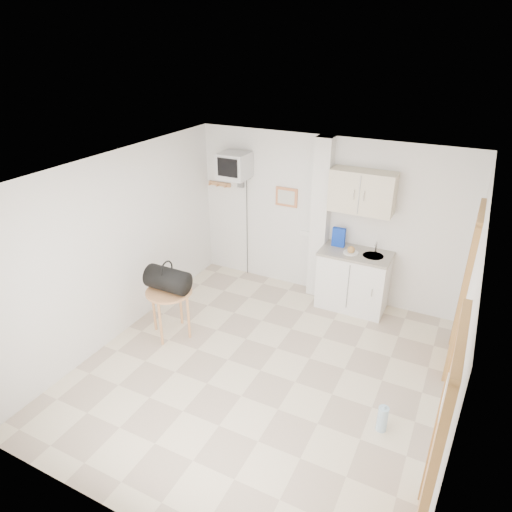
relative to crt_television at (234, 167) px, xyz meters
The scene contains 7 objects.
ground 3.15m from the crt_television, 54.36° to the right, with size 4.50×4.50×0.00m, color beige.
room_envelope 2.60m from the crt_television, 48.84° to the right, with size 4.24×4.54×2.55m.
kitchenette 2.32m from the crt_television, ahead, with size 1.03×0.58×2.10m.
crt_television is the anchor object (origin of this frame).
round_table 2.30m from the crt_television, 89.89° to the right, with size 0.62×0.62×0.69m.
duffel_bag 2.14m from the crt_television, 90.22° to the right, with size 0.58×0.33×0.43m.
water_bottle 4.18m from the crt_television, 37.29° to the right, with size 0.11×0.11×0.33m.
Camera 1 is at (1.97, -4.03, 3.77)m, focal length 32.00 mm.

